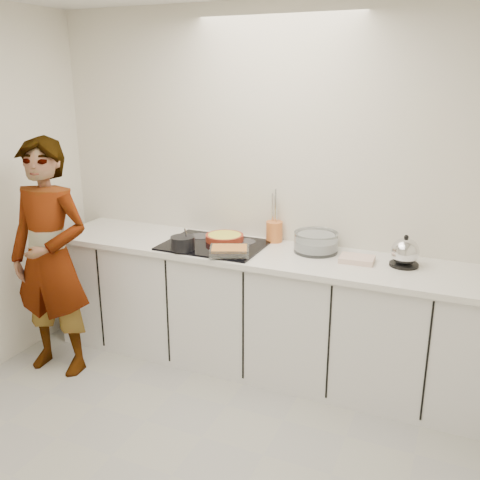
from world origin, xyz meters
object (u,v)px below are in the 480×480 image
at_px(saucepan, 183,243).
at_px(mixing_bowl, 316,243).
at_px(utensil_crock, 274,232).
at_px(cook, 50,259).
at_px(tart_dish, 225,237).
at_px(baking_dish, 229,251).
at_px(kettle, 405,253).
at_px(hob, 214,245).

height_order(saucepan, mixing_bowl, saucepan).
height_order(utensil_crock, cook, cook).
distance_m(tart_dish, baking_dish, 0.33).
xyz_separation_m(tart_dish, kettle, (1.29, -0.00, 0.05)).
height_order(baking_dish, utensil_crock, utensil_crock).
height_order(saucepan, utensil_crock, saucepan).
relative_size(tart_dish, saucepan, 1.75).
bearing_deg(tart_dish, saucepan, -119.65).
relative_size(hob, utensil_crock, 4.70).
distance_m(tart_dish, mixing_bowl, 0.69).
height_order(hob, kettle, kettle).
height_order(tart_dish, kettle, kettle).
bearing_deg(tart_dish, baking_dish, -59.18).
bearing_deg(cook, tart_dish, 29.16).
height_order(kettle, utensil_crock, kettle).
xyz_separation_m(hob, utensil_crock, (0.37, 0.28, 0.07)).
bearing_deg(mixing_bowl, baking_dish, -147.11).
relative_size(hob, kettle, 3.14).
bearing_deg(hob, kettle, 4.48).
distance_m(hob, mixing_bowl, 0.74).
height_order(hob, utensil_crock, utensil_crock).
bearing_deg(saucepan, kettle, 11.85).
bearing_deg(kettle, utensil_crock, 169.70).
relative_size(saucepan, baking_dish, 0.59).
relative_size(hob, saucepan, 3.80).
bearing_deg(baking_dish, saucepan, -174.83).
xyz_separation_m(hob, mixing_bowl, (0.72, 0.16, 0.06)).
bearing_deg(tart_dish, kettle, -0.22).
relative_size(saucepan, mixing_bowl, 0.51).
height_order(tart_dish, mixing_bowl, mixing_bowl).
bearing_deg(utensil_crock, hob, -142.71).
relative_size(tart_dish, baking_dish, 1.04).
bearing_deg(baking_dish, cook, -161.11).
height_order(hob, saucepan, saucepan).
bearing_deg(hob, baking_dish, -40.30).
xyz_separation_m(saucepan, utensil_crock, (0.51, 0.48, 0.01)).
xyz_separation_m(tart_dish, baking_dish, (0.17, -0.28, 0.00)).
distance_m(hob, kettle, 1.33).
distance_m(saucepan, baking_dish, 0.35).
relative_size(hob, mixing_bowl, 1.92).
xyz_separation_m(hob, saucepan, (-0.14, -0.20, 0.05)).
bearing_deg(cook, saucepan, 19.29).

